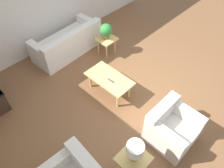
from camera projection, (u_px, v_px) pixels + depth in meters
The scene contains 9 objects.
ground_plane at pixel (132, 95), 5.13m from camera, with size 14.00×14.00×0.00m, color brown.
sofa at pixel (68, 43), 6.00m from camera, with size 0.91×1.96×0.77m.
armchair at pixel (171, 128), 4.14m from camera, with size 0.82×0.83×0.80m.
coffee_table at pixel (109, 79), 4.91m from camera, with size 1.07×0.58×0.46m.
side_table_plant at pixel (106, 41), 5.91m from camera, with size 0.49×0.49×0.48m.
side_table_lamp at pixel (133, 160), 3.63m from camera, with size 0.49×0.49×0.48m.
potted_plant at pixel (106, 30), 5.67m from camera, with size 0.33×0.33×0.43m.
table_lamp at pixel (135, 150), 3.37m from camera, with size 0.28×0.28×0.42m.
remote_control at pixel (111, 80), 4.80m from camera, with size 0.16×0.04×0.02m.
Camera 1 is at (-1.94, 2.72, 3.92)m, focal length 35.00 mm.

